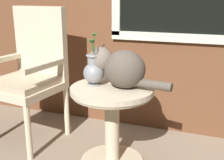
# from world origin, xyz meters

# --- Properties ---
(wicker_side_table) EXTENTS (0.56, 0.56, 0.58)m
(wicker_side_table) POSITION_xyz_m (0.16, 0.12, 0.39)
(wicker_side_table) COLOR beige
(wicker_side_table) RESTS_ON ground_plane
(wicker_chair) EXTENTS (0.57, 0.57, 1.08)m
(wicker_chair) POSITION_xyz_m (-0.61, 0.31, 0.58)
(wicker_chair) COLOR beige
(wicker_chair) RESTS_ON ground_plane
(cat) EXTENTS (0.59, 0.29, 0.28)m
(cat) POSITION_xyz_m (0.21, 0.15, 0.71)
(cat) COLOR brown
(cat) RESTS_ON wicker_side_table
(pewter_vase_with_ivy) EXTENTS (0.14, 0.14, 0.35)m
(pewter_vase_with_ivy) POSITION_xyz_m (0.03, 0.13, 0.68)
(pewter_vase_with_ivy) COLOR gray
(pewter_vase_with_ivy) RESTS_ON wicker_side_table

